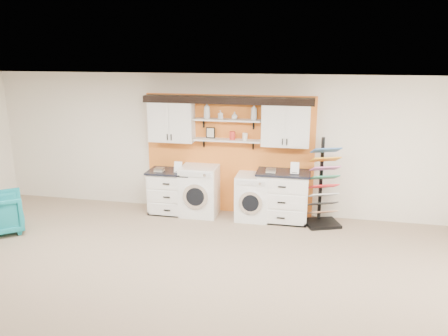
% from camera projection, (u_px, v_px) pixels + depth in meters
% --- Properties ---
extents(floor, '(10.00, 10.00, 0.00)m').
position_uv_depth(floor, '(167.00, 322.00, 5.37)').
color(floor, gray).
rests_on(floor, ground).
extents(ceiling, '(10.00, 10.00, 0.00)m').
position_uv_depth(ceiling, '(158.00, 92.00, 4.64)').
color(ceiling, white).
rests_on(ceiling, wall_back).
extents(wall_back, '(10.00, 0.00, 10.00)m').
position_uv_depth(wall_back, '(229.00, 145.00, 8.78)').
color(wall_back, beige).
rests_on(wall_back, floor).
extents(accent_panel, '(3.40, 0.07, 2.40)m').
position_uv_depth(accent_panel, '(229.00, 155.00, 8.80)').
color(accent_panel, orange).
rests_on(accent_panel, wall_back).
extents(upper_cabinet_left, '(0.90, 0.35, 0.84)m').
position_uv_depth(upper_cabinet_left, '(172.00, 121.00, 8.68)').
color(upper_cabinet_left, white).
rests_on(upper_cabinet_left, wall_back).
extents(upper_cabinet_right, '(0.90, 0.35, 0.84)m').
position_uv_depth(upper_cabinet_right, '(286.00, 124.00, 8.24)').
color(upper_cabinet_right, white).
rests_on(upper_cabinet_right, wall_back).
extents(shelf_lower, '(1.32, 0.28, 0.03)m').
position_uv_depth(shelf_lower, '(227.00, 140.00, 8.56)').
color(shelf_lower, white).
rests_on(shelf_lower, wall_back).
extents(shelf_upper, '(1.32, 0.28, 0.03)m').
position_uv_depth(shelf_upper, '(227.00, 120.00, 8.46)').
color(shelf_upper, white).
rests_on(shelf_upper, wall_back).
extents(crown_molding, '(3.30, 0.41, 0.13)m').
position_uv_depth(crown_molding, '(228.00, 99.00, 8.36)').
color(crown_molding, black).
rests_on(crown_molding, wall_back).
extents(picture_frame, '(0.18, 0.02, 0.22)m').
position_uv_depth(picture_frame, '(210.00, 133.00, 8.64)').
color(picture_frame, black).
rests_on(picture_frame, shelf_lower).
extents(canister_red, '(0.11, 0.11, 0.16)m').
position_uv_depth(canister_red, '(232.00, 136.00, 8.52)').
color(canister_red, red).
rests_on(canister_red, shelf_lower).
extents(canister_cream, '(0.10, 0.10, 0.14)m').
position_uv_depth(canister_cream, '(245.00, 137.00, 8.47)').
color(canister_cream, silver).
rests_on(canister_cream, shelf_lower).
extents(base_cabinet_left, '(0.91, 0.66, 0.89)m').
position_uv_depth(base_cabinet_left, '(172.00, 191.00, 8.91)').
color(base_cabinet_left, white).
rests_on(base_cabinet_left, floor).
extents(base_cabinet_right, '(1.02, 0.66, 1.00)m').
position_uv_depth(base_cabinet_right, '(283.00, 196.00, 8.46)').
color(base_cabinet_right, white).
rests_on(base_cabinet_right, floor).
extents(washer, '(0.72, 0.71, 1.01)m').
position_uv_depth(washer, '(200.00, 191.00, 8.78)').
color(washer, white).
rests_on(washer, floor).
extents(dryer, '(0.64, 0.71, 0.90)m').
position_uv_depth(dryer, '(253.00, 197.00, 8.58)').
color(dryer, white).
rests_on(dryer, floor).
extents(sample_rack, '(0.75, 0.69, 1.68)m').
position_uv_depth(sample_rack, '(323.00, 198.00, 8.24)').
color(sample_rack, black).
rests_on(sample_rack, floor).
extents(armchair, '(1.11, 1.10, 0.73)m').
position_uv_depth(armchair, '(0.00, 213.00, 7.94)').
color(armchair, teal).
rests_on(armchair, floor).
extents(soap_bottle_a, '(0.17, 0.17, 0.33)m').
position_uv_depth(soap_bottle_a, '(207.00, 110.00, 8.49)').
color(soap_bottle_a, silver).
rests_on(soap_bottle_a, shelf_upper).
extents(soap_bottle_b, '(0.11, 0.11, 0.17)m').
position_uv_depth(soap_bottle_b, '(220.00, 115.00, 8.46)').
color(soap_bottle_b, silver).
rests_on(soap_bottle_b, shelf_upper).
extents(soap_bottle_c, '(0.15, 0.15, 0.15)m').
position_uv_depth(soap_bottle_c, '(235.00, 116.00, 8.41)').
color(soap_bottle_c, silver).
rests_on(soap_bottle_c, shelf_upper).
extents(soap_bottle_d, '(0.15, 0.15, 0.32)m').
position_uv_depth(soap_bottle_d, '(254.00, 112.00, 8.31)').
color(soap_bottle_d, silver).
rests_on(soap_bottle_d, shelf_upper).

